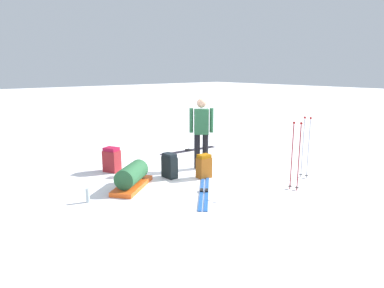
{
  "coord_description": "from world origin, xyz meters",
  "views": [
    {
      "loc": [
        -5.86,
        4.98,
        2.38
      ],
      "look_at": [
        0.0,
        0.0,
        0.7
      ],
      "focal_mm": 32.32,
      "sensor_mm": 36.0,
      "label": 1
    }
  ],
  "objects": [
    {
      "name": "gear_sled",
      "position": [
        0.04,
        1.57,
        0.22
      ],
      "size": [
        1.1,
        1.25,
        0.49
      ],
      "color": "#EA5418",
      "rests_on": "ground_plane"
    },
    {
      "name": "thermos_bottle",
      "position": [
        -0.12,
        2.59,
        0.13
      ],
      "size": [
        0.07,
        0.07,
        0.26
      ],
      "primitive_type": "cylinder",
      "color": "#A9BBC0",
      "rests_on": "ground_plane"
    },
    {
      "name": "ski_poles_planted_near",
      "position": [
        -2.16,
        -0.84,
        0.76
      ],
      "size": [
        0.2,
        0.11,
        1.38
      ],
      "color": "maroon",
      "rests_on": "ground_plane"
    },
    {
      "name": "skier_standing",
      "position": [
        0.18,
        -0.45,
        0.95
      ],
      "size": [
        0.39,
        0.46,
        1.7
      ],
      "color": "black",
      "rests_on": "ground_plane"
    },
    {
      "name": "ground_plane",
      "position": [
        0.0,
        0.0,
        0.0
      ],
      "size": [
        80.0,
        80.0,
        0.0
      ],
      "primitive_type": "plane",
      "color": "white"
    },
    {
      "name": "ski_poles_planted_far",
      "position": [
        -1.86,
        -1.69,
        0.76
      ],
      "size": [
        0.19,
        0.11,
        1.37
      ],
      "color": "#ACB0BD",
      "rests_on": "ground_plane"
    },
    {
      "name": "ski_pair_near",
      "position": [
        1.78,
        -1.38,
        0.01
      ],
      "size": [
        0.33,
        1.87,
        0.05
      ],
      "color": "black",
      "rests_on": "ground_plane"
    },
    {
      "name": "ski_pair_far",
      "position": [
        -1.09,
        0.61,
        0.01
      ],
      "size": [
        1.52,
        1.47,
        0.05
      ],
      "color": "#2057AF",
      "rests_on": "ground_plane"
    },
    {
      "name": "backpack_bright",
      "position": [
        1.35,
        1.33,
        0.28
      ],
      "size": [
        0.43,
        0.39,
        0.58
      ],
      "color": "maroon",
      "rests_on": "ground_plane"
    },
    {
      "name": "backpack_small_spare",
      "position": [
        -0.41,
        0.0,
        0.26
      ],
      "size": [
        0.25,
        0.32,
        0.53
      ],
      "color": "#944F16",
      "rests_on": "ground_plane"
    },
    {
      "name": "backpack_large_dark",
      "position": [
        0.09,
        0.58,
        0.27
      ],
      "size": [
        0.35,
        0.21,
        0.55
      ],
      "color": "black",
      "rests_on": "ground_plane"
    }
  ]
}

